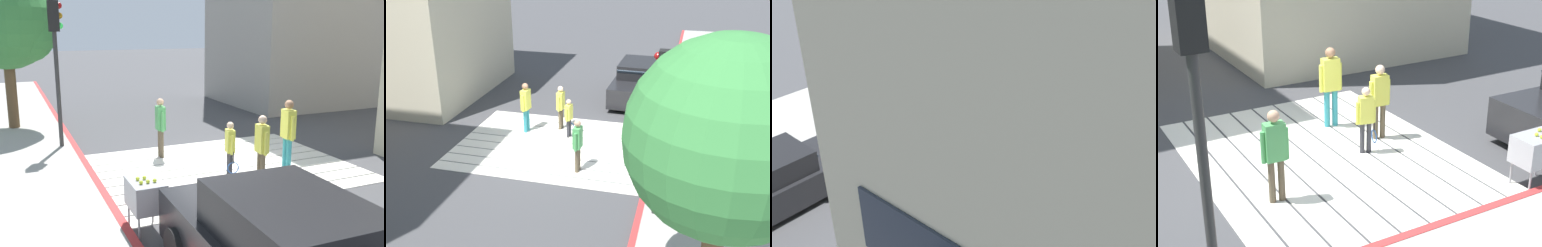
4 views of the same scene
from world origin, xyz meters
The scene contains 10 objects.
ground_plane centered at (0.00, 0.00, 0.00)m, with size 120.00×120.00×0.00m, color #424244.
crosswalk_stripes centered at (0.00, 0.00, 0.01)m, with size 6.40×4.90×0.01m.
curb_painted centered at (-3.25, 0.00, 0.07)m, with size 0.16×40.00×0.13m, color #BC3333.
traffic_light_corner centered at (-3.58, 3.31, 3.04)m, with size 0.39×0.28×4.24m.
street_tree centered at (-4.70, 6.44, 3.63)m, with size 3.20×3.20×5.32m.
tennis_ball_cart centered at (-2.90, -2.65, 0.70)m, with size 0.56×0.80×1.02m.
pedestrian_adult_lead centered at (-1.16, 1.51, 0.95)m, with size 0.23×0.48×1.64m.
pedestrian_adult_trailing centered at (1.32, -0.87, 1.05)m, with size 0.27×0.52×1.79m.
pedestrian_adult_side centered at (0.22, -1.42, 0.93)m, with size 0.24×0.47×1.61m.
pedestrian_child_with_racket centered at (-0.25, -0.80, 0.78)m, with size 0.28×0.44×1.37m.
Camera 1 is at (-4.94, -9.38, 3.51)m, focal length 40.33 mm.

